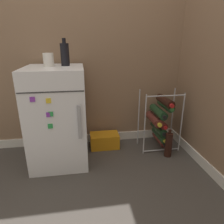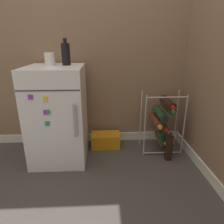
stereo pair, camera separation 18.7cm
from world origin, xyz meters
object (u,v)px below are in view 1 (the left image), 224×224
Objects in this scene: wine_rack at (160,120)px; loose_bottle_floor at (169,145)px; fridge_top_cup at (48,60)px; fridge_top_bottle at (65,54)px; soda_box at (105,140)px; mini_fridge at (58,116)px.

loose_bottle_floor is at bearing -81.29° from wine_rack.
fridge_top_bottle reaches higher than fridge_top_cup.
fridge_top_cup is 1.32m from loose_bottle_floor.
wine_rack is 2.72× the size of fridge_top_bottle.
fridge_top_cup is (-1.02, -0.04, 0.60)m from wine_rack.
loose_bottle_floor is (0.92, -0.18, -0.83)m from fridge_top_bottle.
wine_rack is 0.61m from soda_box.
fridge_top_cup reaches higher than wine_rack.
mini_fridge is at bearing -160.22° from soda_box.
soda_box is at bearing 15.51° from fridge_top_cup.
fridge_top_cup is at bearing 172.21° from loose_bottle_floor.
mini_fridge is at bearing -176.27° from wine_rack.
fridge_top_bottle reaches higher than soda_box.
fridge_top_bottle reaches higher than wine_rack.
mini_fridge is 3.09× the size of loose_bottle_floor.
fridge_top_cup is 0.49× the size of fridge_top_bottle.
mini_fridge is at bearing -35.28° from fridge_top_cup.
wine_rack is at bearing 98.71° from loose_bottle_floor.
fridge_top_bottle reaches higher than mini_fridge.
wine_rack is (0.99, 0.06, -0.12)m from mini_fridge.
fridge_top_bottle reaches higher than loose_bottle_floor.
fridge_top_cup is (-0.47, -0.13, 0.84)m from soda_box.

